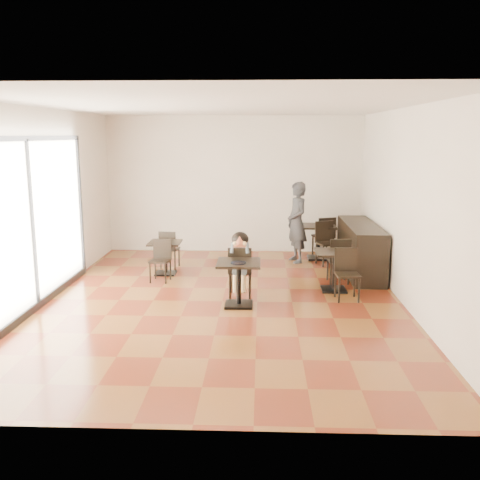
{
  "coord_description": "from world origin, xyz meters",
  "views": [
    {
      "loc": [
        0.64,
        -8.61,
        2.75
      ],
      "look_at": [
        0.29,
        0.28,
        1.0
      ],
      "focal_mm": 40.0,
      "sensor_mm": 36.0,
      "label": 1
    }
  ],
  "objects_px": {
    "cafe_table_mid": "(334,271)",
    "chair_mid_b": "(347,275)",
    "chair_mid_a": "(338,260)",
    "chair_back_a": "(323,236)",
    "chair_left_a": "(170,249)",
    "child_chair": "(240,271)",
    "child_table": "(239,284)",
    "adult_patron": "(297,222)",
    "chair_back_b": "(328,244)",
    "cafe_table_back": "(318,242)",
    "cafe_table_left": "(165,258)",
    "child": "(240,264)",
    "chair_left_b": "(160,261)"
  },
  "relations": [
    {
      "from": "chair_mid_a",
      "to": "chair_left_b",
      "type": "bearing_deg",
      "value": -2.2
    },
    {
      "from": "adult_patron",
      "to": "chair_left_b",
      "type": "bearing_deg",
      "value": -76.47
    },
    {
      "from": "cafe_table_mid",
      "to": "chair_left_a",
      "type": "bearing_deg",
      "value": 153.92
    },
    {
      "from": "child_chair",
      "to": "chair_back_a",
      "type": "distance_m",
      "value": 3.64
    },
    {
      "from": "chair_left_b",
      "to": "chair_mid_a",
      "type": "bearing_deg",
      "value": 9.08
    },
    {
      "from": "chair_left_a",
      "to": "chair_mid_a",
      "type": "bearing_deg",
      "value": 170.93
    },
    {
      "from": "child_table",
      "to": "cafe_table_mid",
      "type": "distance_m",
      "value": 1.92
    },
    {
      "from": "cafe_table_mid",
      "to": "chair_mid_b",
      "type": "distance_m",
      "value": 0.57
    },
    {
      "from": "child",
      "to": "cafe_table_left",
      "type": "height_order",
      "value": "child"
    },
    {
      "from": "chair_back_b",
      "to": "cafe_table_back",
      "type": "bearing_deg",
      "value": 84.77
    },
    {
      "from": "cafe_table_mid",
      "to": "chair_left_a",
      "type": "height_order",
      "value": "chair_left_a"
    },
    {
      "from": "chair_left_a",
      "to": "cafe_table_back",
      "type": "bearing_deg",
      "value": -156.0
    },
    {
      "from": "chair_left_a",
      "to": "chair_back_b",
      "type": "distance_m",
      "value": 3.37
    },
    {
      "from": "cafe_table_back",
      "to": "child_chair",
      "type": "bearing_deg",
      "value": -119.66
    },
    {
      "from": "adult_patron",
      "to": "chair_left_b",
      "type": "relative_size",
      "value": 2.22
    },
    {
      "from": "cafe_table_back",
      "to": "child",
      "type": "bearing_deg",
      "value": -119.66
    },
    {
      "from": "child_chair",
      "to": "cafe_table_back",
      "type": "xyz_separation_m",
      "value": [
        1.65,
        2.9,
        -0.06
      ]
    },
    {
      "from": "cafe_table_mid",
      "to": "chair_left_a",
      "type": "distance_m",
      "value": 3.6
    },
    {
      "from": "chair_left_a",
      "to": "chair_back_b",
      "type": "bearing_deg",
      "value": -165.68
    },
    {
      "from": "child_chair",
      "to": "chair_back_a",
      "type": "height_order",
      "value": "chair_back_a"
    },
    {
      "from": "chair_back_b",
      "to": "child",
      "type": "bearing_deg",
      "value": -146.37
    },
    {
      "from": "child_chair",
      "to": "chair_mid_b",
      "type": "xyz_separation_m",
      "value": [
        1.82,
        -0.16,
        -0.01
      ]
    },
    {
      "from": "cafe_table_back",
      "to": "chair_back_a",
      "type": "relative_size",
      "value": 0.83
    },
    {
      "from": "cafe_table_mid",
      "to": "chair_back_b",
      "type": "distance_m",
      "value": 1.96
    },
    {
      "from": "cafe_table_left",
      "to": "chair_mid_a",
      "type": "bearing_deg",
      "value": -8.12
    },
    {
      "from": "chair_left_a",
      "to": "cafe_table_mid",
      "type": "bearing_deg",
      "value": 161.84
    },
    {
      "from": "cafe_table_mid",
      "to": "chair_mid_b",
      "type": "relative_size",
      "value": 0.83
    },
    {
      "from": "chair_mid_a",
      "to": "chair_mid_b",
      "type": "height_order",
      "value": "same"
    },
    {
      "from": "child",
      "to": "cafe_table_left",
      "type": "bearing_deg",
      "value": 137.67
    },
    {
      "from": "cafe_table_back",
      "to": "chair_left_b",
      "type": "relative_size",
      "value": 0.97
    },
    {
      "from": "chair_mid_a",
      "to": "chair_left_a",
      "type": "height_order",
      "value": "chair_mid_a"
    },
    {
      "from": "child",
      "to": "chair_mid_b",
      "type": "relative_size",
      "value": 1.29
    },
    {
      "from": "child_table",
      "to": "adult_patron",
      "type": "relative_size",
      "value": 0.42
    },
    {
      "from": "chair_mid_a",
      "to": "chair_back_a",
      "type": "height_order",
      "value": "chair_back_a"
    },
    {
      "from": "child_chair",
      "to": "cafe_table_back",
      "type": "relative_size",
      "value": 1.16
    },
    {
      "from": "chair_back_b",
      "to": "chair_back_a",
      "type": "bearing_deg",
      "value": 70.9
    },
    {
      "from": "adult_patron",
      "to": "chair_back_a",
      "type": "height_order",
      "value": "adult_patron"
    },
    {
      "from": "chair_mid_b",
      "to": "child_table",
      "type": "bearing_deg",
      "value": -171.28
    },
    {
      "from": "child",
      "to": "chair_back_b",
      "type": "relative_size",
      "value": 1.21
    },
    {
      "from": "cafe_table_left",
      "to": "child_table",
      "type": "bearing_deg",
      "value": -51.64
    },
    {
      "from": "cafe_table_back",
      "to": "chair_left_a",
      "type": "bearing_deg",
      "value": -163.92
    },
    {
      "from": "chair_back_b",
      "to": "adult_patron",
      "type": "bearing_deg",
      "value": 139.87
    },
    {
      "from": "child_table",
      "to": "chair_mid_b",
      "type": "relative_size",
      "value": 0.85
    },
    {
      "from": "child_chair",
      "to": "chair_mid_b",
      "type": "relative_size",
      "value": 1.03
    },
    {
      "from": "chair_back_b",
      "to": "cafe_table_mid",
      "type": "bearing_deg",
      "value": -112.4
    },
    {
      "from": "chair_mid_a",
      "to": "chair_mid_b",
      "type": "bearing_deg",
      "value": 86.65
    },
    {
      "from": "child",
      "to": "chair_mid_a",
      "type": "bearing_deg",
      "value": 27.31
    },
    {
      "from": "cafe_table_left",
      "to": "cafe_table_back",
      "type": "height_order",
      "value": "cafe_table_back"
    },
    {
      "from": "cafe_table_mid",
      "to": "child_chair",
      "type": "bearing_deg",
      "value": -166.9
    },
    {
      "from": "adult_patron",
      "to": "chair_mid_b",
      "type": "relative_size",
      "value": 2.03
    }
  ]
}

